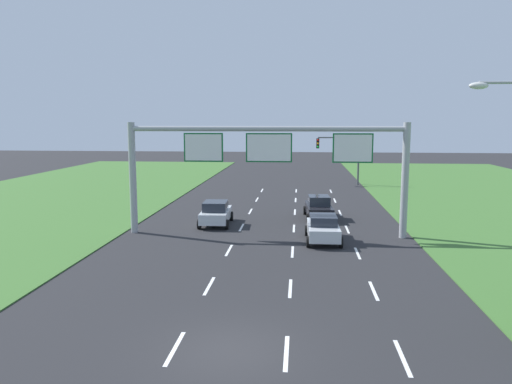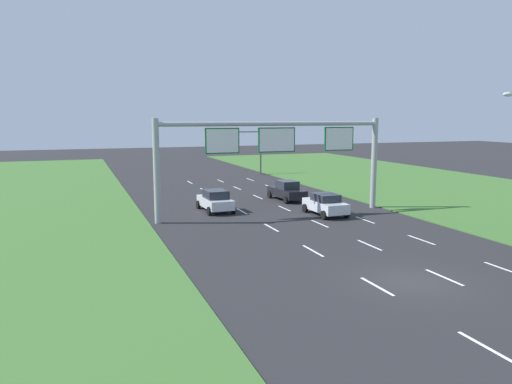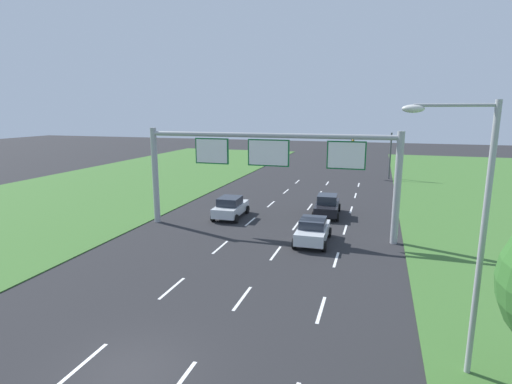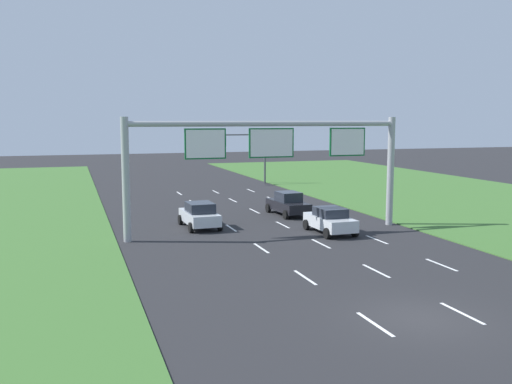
% 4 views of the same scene
% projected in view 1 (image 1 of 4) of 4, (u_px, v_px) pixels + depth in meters
% --- Properties ---
extents(ground_plane, '(200.00, 200.00, 0.00)m').
position_uv_depth(ground_plane, '(230.00, 351.00, 15.49)').
color(ground_plane, '#262628').
extents(lane_dashes_inner_left, '(0.14, 56.40, 0.01)m').
position_uv_depth(lane_dashes_inner_left, '(220.00, 266.00, 24.52)').
color(lane_dashes_inner_left, white).
rests_on(lane_dashes_inner_left, ground_plane).
extents(lane_dashes_inner_right, '(0.14, 56.40, 0.01)m').
position_uv_depth(lane_dashes_inner_right, '(292.00, 268.00, 24.21)').
color(lane_dashes_inner_right, white).
rests_on(lane_dashes_inner_right, ground_plane).
extents(lane_dashes_slip, '(0.14, 56.40, 0.01)m').
position_uv_depth(lane_dashes_slip, '(365.00, 270.00, 23.91)').
color(lane_dashes_slip, white).
rests_on(lane_dashes_slip, ground_plane).
extents(car_near_red, '(2.18, 4.10, 1.63)m').
position_uv_depth(car_near_red, '(216.00, 213.00, 34.17)').
color(car_near_red, silver).
rests_on(car_near_red, ground_plane).
extents(car_lead_silver, '(2.10, 4.03, 1.57)m').
position_uv_depth(car_lead_silver, '(323.00, 228.00, 29.43)').
color(car_lead_silver, silver).
rests_on(car_lead_silver, ground_plane).
extents(car_mid_lane, '(2.23, 4.35, 1.68)m').
position_uv_depth(car_mid_lane, '(319.00, 208.00, 36.31)').
color(car_mid_lane, black).
rests_on(car_mid_lane, ground_plane).
extents(sign_gantry, '(17.24, 0.44, 7.00)m').
position_uv_depth(sign_gantry, '(268.00, 156.00, 30.47)').
color(sign_gantry, '#9EA0A5').
rests_on(sign_gantry, ground_plane).
extents(traffic_light_mast, '(4.76, 0.49, 5.60)m').
position_uv_depth(traffic_light_mast, '(341.00, 150.00, 55.15)').
color(traffic_light_mast, '#47494F').
rests_on(traffic_light_mast, ground_plane).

